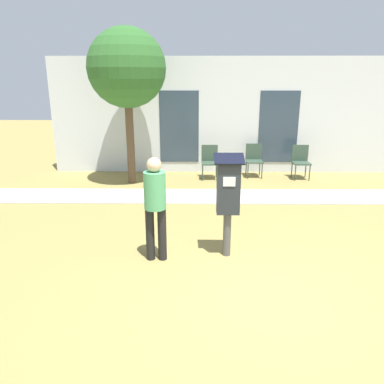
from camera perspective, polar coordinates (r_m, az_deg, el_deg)
The scene contains 9 objects.
ground_plane at distance 4.98m, azimuth 11.55°, elevation -15.56°, with size 40.00×40.00×0.00m, color olive.
sidewalk at distance 8.73m, azimuth 6.64°, elevation -0.65°, with size 12.00×1.10×0.02m.
building_facade at distance 10.85m, azimuth 5.61°, elevation 11.44°, with size 10.00×0.26×3.20m.
parking_meter at distance 5.57m, azimuth 5.53°, elevation -0.11°, with size 0.44×0.31×1.59m.
person_standing at distance 5.47m, azimuth -5.64°, elevation -1.42°, with size 0.32×0.32×1.58m.
outdoor_chair_left at distance 10.17m, azimuth 2.70°, elevation 5.03°, with size 0.44×0.44×0.90m.
outdoor_chair_middle at distance 10.50m, azimuth 9.43°, elevation 5.21°, with size 0.44×0.44×0.90m.
outdoor_chair_right at distance 10.57m, azimuth 16.22°, elevation 4.83°, with size 0.44×0.44×0.90m.
tree at distance 9.59m, azimuth -9.91°, elevation 18.00°, with size 1.90×1.90×3.82m.
Camera 1 is at (-0.91, -4.11, 2.67)m, focal length 35.00 mm.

